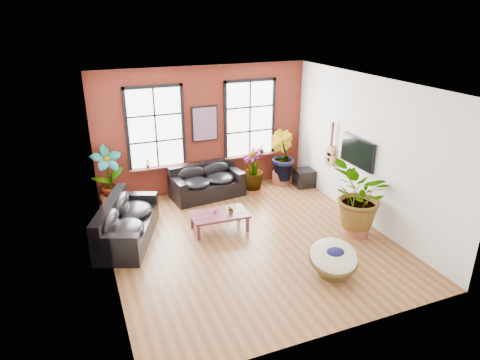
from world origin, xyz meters
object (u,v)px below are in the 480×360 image
object	(u,v)px
papasan_chair	(334,258)
coffee_table	(219,215)
sofa_back	(206,182)
sofa_left	(125,223)

from	to	relation	value
papasan_chair	coffee_table	bearing A→B (deg)	134.58
sofa_back	coffee_table	world-z (taller)	sofa_back
sofa_left	sofa_back	bearing A→B (deg)	-34.16
coffee_table	papasan_chair	xyz separation A→B (m)	(1.44, -2.58, -0.01)
coffee_table	sofa_back	bearing A→B (deg)	83.09
sofa_back	papasan_chair	xyz separation A→B (m)	(1.12, -4.59, -0.03)
sofa_back	coffee_table	size ratio (longest dim) A/B	1.50
papasan_chair	sofa_back	bearing A→B (deg)	119.06
papasan_chair	sofa_left	bearing A→B (deg)	155.96
sofa_left	papasan_chair	world-z (taller)	sofa_left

